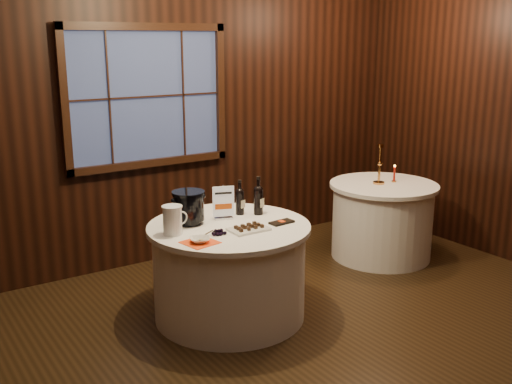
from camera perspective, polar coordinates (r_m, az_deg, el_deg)
ground at (r=4.25m, az=4.85°, el=-16.54°), size 6.00×6.00×0.00m
back_wall at (r=5.82m, az=-10.37°, el=7.92°), size 6.00×0.10×3.00m
main_table at (r=4.81m, az=-2.55°, el=-7.48°), size 1.28×1.28×0.77m
side_table at (r=6.22m, az=11.91°, el=-2.63°), size 1.08×1.08×0.77m
sign_stand at (r=4.81m, az=-3.10°, el=-1.48°), size 0.17×0.13×0.28m
port_bottle_left at (r=4.92m, az=-1.55°, el=-0.72°), size 0.07×0.08×0.29m
port_bottle_right at (r=4.92m, az=0.23°, el=-0.58°), size 0.08×0.09×0.32m
ice_bucket at (r=4.69m, az=-6.44°, el=-1.40°), size 0.26×0.26×0.26m
chocolate_plate at (r=4.54m, az=-0.70°, el=-3.47°), size 0.30×0.20×0.04m
chocolate_box at (r=4.72m, az=2.46°, el=-2.90°), size 0.20×0.11×0.02m
grape_bunch at (r=4.46m, az=-3.65°, el=-3.79°), size 0.18×0.11×0.04m
glass_pitcher at (r=4.47m, az=-7.94°, el=-2.65°), size 0.20×0.15×0.22m
orange_napkin at (r=4.29m, az=-5.36°, el=-4.81°), size 0.26×0.26×0.00m
cracker_bowl at (r=4.29m, az=-5.37°, el=-4.56°), size 0.18×0.18×0.03m
brass_candlestick at (r=6.08m, az=11.67°, el=2.10°), size 0.11×0.11×0.40m
red_candle at (r=6.20m, az=13.03°, el=1.58°), size 0.05×0.05×0.18m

